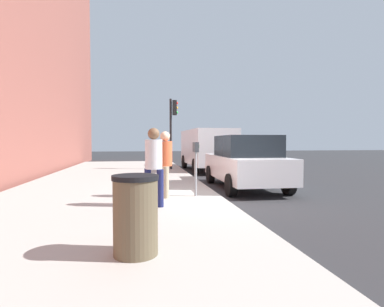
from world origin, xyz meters
TOP-DOWN VIEW (x-y plane):
  - ground_plane at (0.00, 0.00)m, footprint 80.00×80.00m
  - sidewalk_slab at (0.00, 3.00)m, footprint 28.00×6.00m
  - parking_meter at (-0.33, 0.67)m, footprint 0.36×0.12m
  - pedestrian_at_meter at (-0.31, 1.46)m, footprint 0.52×0.37m
  - pedestrian_bystander at (-1.37, 1.79)m, footprint 0.42×0.41m
  - parked_sedan_near at (1.60, -1.35)m, footprint 4.43×2.02m
  - parked_van_far at (7.77, -1.35)m, footprint 5.24×2.21m
  - traffic_signal at (7.50, 0.50)m, footprint 0.24×0.44m
  - trash_bin at (-4.26, 2.12)m, footprint 0.59×0.59m

SIDE VIEW (x-z plane):
  - ground_plane at x=0.00m, z-range 0.00..0.00m
  - sidewalk_slab at x=0.00m, z-range 0.00..0.15m
  - trash_bin at x=-4.26m, z-range 0.15..1.16m
  - parked_sedan_near at x=1.60m, z-range 0.01..1.78m
  - pedestrian_at_meter at x=-0.31m, z-range 0.29..1.97m
  - pedestrian_bystander at x=-1.37m, z-range 0.30..2.02m
  - parking_meter at x=-0.33m, z-range 0.46..1.87m
  - parked_van_far at x=7.77m, z-range 0.17..2.35m
  - traffic_signal at x=7.50m, z-range 0.78..4.38m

